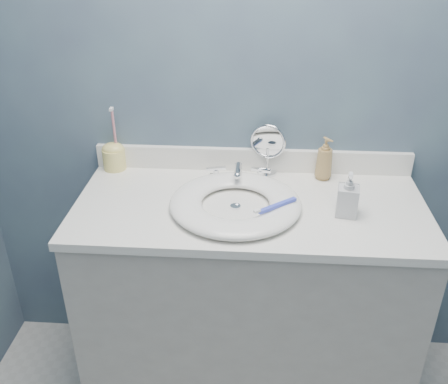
# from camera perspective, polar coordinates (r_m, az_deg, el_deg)

# --- Properties ---
(back_wall) EXTENTS (2.20, 0.02, 2.40)m
(back_wall) POSITION_cam_1_polar(r_m,az_deg,el_deg) (1.86, 3.48, 11.55)
(back_wall) COLOR #434E65
(back_wall) RESTS_ON ground
(vanity_cabinet) EXTENTS (1.20, 0.55, 0.85)m
(vanity_cabinet) POSITION_cam_1_polar(r_m,az_deg,el_deg) (2.00, 2.67, -12.67)
(vanity_cabinet) COLOR #BCB7AC
(vanity_cabinet) RESTS_ON ground
(countertop) EXTENTS (1.22, 0.57, 0.03)m
(countertop) POSITION_cam_1_polar(r_m,az_deg,el_deg) (1.74, 3.00, -1.78)
(countertop) COLOR white
(countertop) RESTS_ON vanity_cabinet
(backsplash) EXTENTS (1.22, 0.02, 0.09)m
(backsplash) POSITION_cam_1_polar(r_m,az_deg,el_deg) (1.95, 3.23, 3.70)
(backsplash) COLOR white
(backsplash) RESTS_ON countertop
(basin) EXTENTS (0.45, 0.45, 0.04)m
(basin) POSITION_cam_1_polar(r_m,az_deg,el_deg) (1.70, 1.32, -1.25)
(basin) COLOR white
(basin) RESTS_ON countertop
(drain) EXTENTS (0.04, 0.04, 0.01)m
(drain) POSITION_cam_1_polar(r_m,az_deg,el_deg) (1.71, 1.31, -1.69)
(drain) COLOR silver
(drain) RESTS_ON countertop
(faucet) EXTENTS (0.25, 0.13, 0.07)m
(faucet) POSITION_cam_1_polar(r_m,az_deg,el_deg) (1.87, 1.62, 2.01)
(faucet) COLOR silver
(faucet) RESTS_ON countertop
(makeup_mirror) EXTENTS (0.14, 0.08, 0.20)m
(makeup_mirror) POSITION_cam_1_polar(r_m,az_deg,el_deg) (1.90, 5.03, 5.13)
(makeup_mirror) COLOR silver
(makeup_mirror) RESTS_ON countertop
(soap_bottle_amber) EXTENTS (0.09, 0.09, 0.17)m
(soap_bottle_amber) POSITION_cam_1_polar(r_m,az_deg,el_deg) (1.90, 11.42, 3.78)
(soap_bottle_amber) COLOR #A4814A
(soap_bottle_amber) RESTS_ON countertop
(soap_bottle_clear) EXTENTS (0.08, 0.08, 0.15)m
(soap_bottle_clear) POSITION_cam_1_polar(r_m,az_deg,el_deg) (1.68, 14.01, -0.26)
(soap_bottle_clear) COLOR #BCBEC1
(soap_bottle_clear) RESTS_ON countertop
(toothbrush_holder) EXTENTS (0.09, 0.09, 0.25)m
(toothbrush_holder) POSITION_cam_1_polar(r_m,az_deg,el_deg) (2.00, -12.48, 4.14)
(toothbrush_holder) COLOR #E8D774
(toothbrush_holder) RESTS_ON countertop
(toothbrush_lying) EXTENTS (0.14, 0.12, 0.02)m
(toothbrush_lying) POSITION_cam_1_polar(r_m,az_deg,el_deg) (1.64, 5.94, -1.61)
(toothbrush_lying) COLOR blue
(toothbrush_lying) RESTS_ON basin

